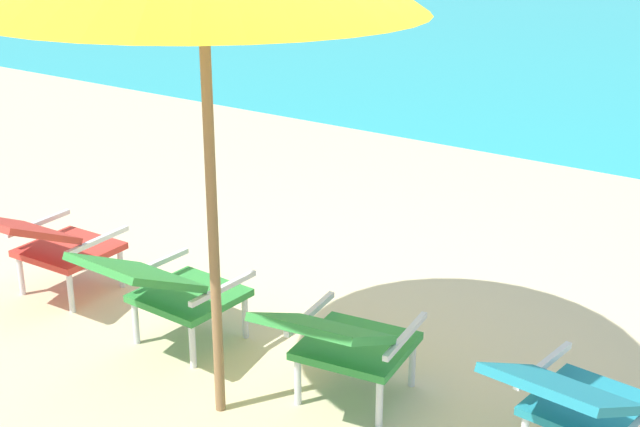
{
  "coord_description": "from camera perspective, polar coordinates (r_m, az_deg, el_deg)",
  "views": [
    {
      "loc": [
        2.62,
        -3.77,
        2.58
      ],
      "look_at": [
        0.0,
        0.22,
        0.75
      ],
      "focal_mm": 53.06,
      "sensor_mm": 36.0,
      "label": 1
    }
  ],
  "objects": [
    {
      "name": "lounge_chair_near_left",
      "position": [
        5.14,
        -9.31,
        -4.33
      ],
      "size": [
        0.59,
        0.91,
        0.68
      ],
      "color": "#338E3D",
      "rests_on": "ground_plane"
    },
    {
      "name": "lounge_chair_far_right",
      "position": [
        4.23,
        15.38,
        -10.81
      ],
      "size": [
        0.64,
        0.93,
        0.68
      ],
      "color": "teal",
      "rests_on": "ground_plane"
    },
    {
      "name": "ground_plane",
      "position": [
        8.59,
        14.01,
        2.89
      ],
      "size": [
        40.0,
        40.0,
        0.0
      ],
      "primitive_type": "plane",
      "color": "beige"
    },
    {
      "name": "lounge_chair_near_right",
      "position": [
        4.55,
        1.3,
        -7.56
      ],
      "size": [
        0.63,
        0.93,
        0.68
      ],
      "color": "#338E3D",
      "rests_on": "ground_plane"
    },
    {
      "name": "lounge_chair_far_left",
      "position": [
        5.89,
        -16.24,
        -1.55
      ],
      "size": [
        0.55,
        0.87,
        0.68
      ],
      "color": "red",
      "rests_on": "ground_plane"
    }
  ]
}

